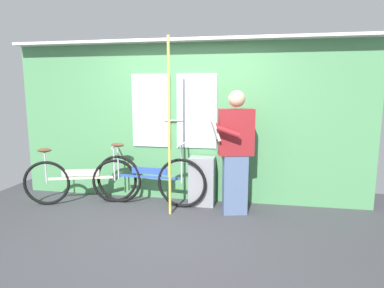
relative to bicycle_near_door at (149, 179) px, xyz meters
The scene contains 7 objects.
ground_plane 1.17m from the bicycle_near_door, 62.65° to the right, with size 6.39×4.30×0.04m, color #38383D.
train_door_wall 1.07m from the bicycle_near_door, 36.28° to the left, with size 5.39×0.28×2.41m.
bicycle_near_door is the anchor object (origin of this frame).
bicycle_leaning_behind 1.03m from the bicycle_near_door, behind, with size 1.58×0.63×0.88m.
passenger_reading_newspaper 1.36m from the bicycle_near_door, ahead, with size 0.61×0.54×1.68m.
trash_bin_by_wall 0.78m from the bicycle_near_door, 11.34° to the left, with size 0.37×0.28×0.72m, color gray.
handrail_pole 0.94m from the bicycle_near_door, 37.86° to the right, with size 0.04×0.04×2.37m, color #C6C14C.
Camera 1 is at (0.94, -3.45, 1.66)m, focal length 30.27 mm.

